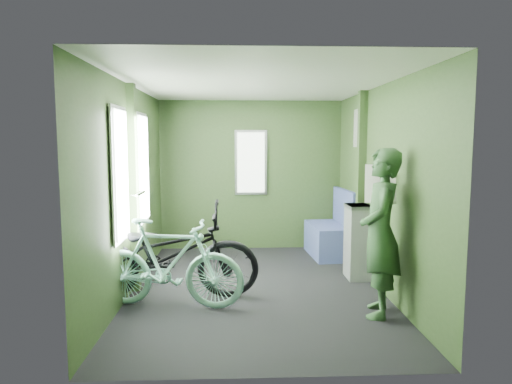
{
  "coord_description": "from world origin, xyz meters",
  "views": [
    {
      "loc": [
        -0.22,
        -5.07,
        1.68
      ],
      "look_at": [
        0.0,
        0.1,
        1.1
      ],
      "focal_mm": 32.0,
      "sensor_mm": 36.0,
      "label": 1
    }
  ],
  "objects_px": {
    "bicycle_mint": "(169,308)",
    "bench_seat": "(330,236)",
    "waste_box": "(358,242)",
    "bicycle_black": "(169,300)",
    "passenger": "(380,232)"
  },
  "relations": [
    {
      "from": "bicycle_mint",
      "to": "passenger",
      "type": "xyz_separation_m",
      "value": [
        2.06,
        -0.25,
        0.81
      ]
    },
    {
      "from": "bench_seat",
      "to": "bicycle_mint",
      "type": "bearing_deg",
      "value": -139.42
    },
    {
      "from": "passenger",
      "to": "bench_seat",
      "type": "xyz_separation_m",
      "value": [
        -0.0,
        2.3,
        -0.52
      ]
    },
    {
      "from": "bicycle_black",
      "to": "bench_seat",
      "type": "xyz_separation_m",
      "value": [
        2.1,
        1.79,
        0.29
      ]
    },
    {
      "from": "bicycle_mint",
      "to": "bench_seat",
      "type": "height_order",
      "value": "bench_seat"
    },
    {
      "from": "bicycle_black",
      "to": "bicycle_mint",
      "type": "bearing_deg",
      "value": -171.47
    },
    {
      "from": "bicycle_mint",
      "to": "passenger",
      "type": "distance_m",
      "value": 2.23
    },
    {
      "from": "waste_box",
      "to": "bicycle_black",
      "type": "bearing_deg",
      "value": -162.7
    },
    {
      "from": "bicycle_black",
      "to": "waste_box",
      "type": "height_order",
      "value": "waste_box"
    },
    {
      "from": "bicycle_mint",
      "to": "bench_seat",
      "type": "relative_size",
      "value": 1.58
    },
    {
      "from": "bicycle_mint",
      "to": "passenger",
      "type": "height_order",
      "value": "passenger"
    },
    {
      "from": "bicycle_black",
      "to": "bench_seat",
      "type": "height_order",
      "value": "bench_seat"
    },
    {
      "from": "bicycle_mint",
      "to": "waste_box",
      "type": "distance_m",
      "value": 2.41
    },
    {
      "from": "passenger",
      "to": "bicycle_mint",
      "type": "bearing_deg",
      "value": -81.95
    },
    {
      "from": "bicycle_black",
      "to": "bicycle_mint",
      "type": "height_order",
      "value": "bicycle_black"
    }
  ]
}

